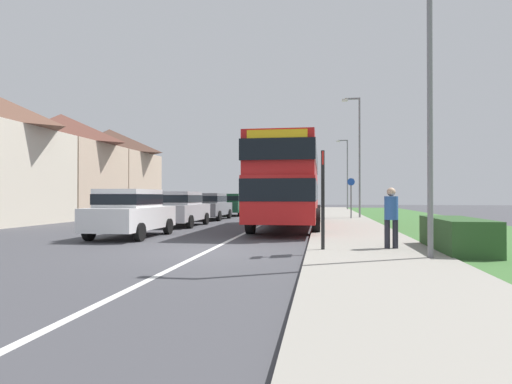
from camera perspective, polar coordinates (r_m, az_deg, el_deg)
name	(u,v)px	position (r m, az deg, el deg)	size (l,w,h in m)	color
ground_plane	(208,251)	(11.42, -6.44, -7.86)	(120.00, 120.00, 0.00)	#424247
lane_marking_centre	(255,228)	(19.21, -0.17, -4.86)	(0.14, 60.00, 0.01)	silver
pavement_near_side	(354,232)	(17.03, 12.92, -5.22)	(3.20, 68.00, 0.12)	gray
grass_verge_seaward	(471,234)	(17.87, 26.86, -5.02)	(6.00, 68.00, 0.08)	#3D6B33
roadside_hedge	(456,236)	(11.80, 25.25, -5.38)	(1.10, 3.07, 0.90)	#2D5128
double_decker_bus	(288,181)	(19.00, 4.37, 1.54)	(2.80, 10.18, 3.70)	red
parked_car_white	(131,211)	(15.58, -16.43, -2.47)	(1.94, 4.14, 1.69)	silver
parked_car_silver	(181,207)	(20.73, -10.04, -2.02)	(1.90, 4.26, 1.66)	#B7B7BC
parked_car_grey	(211,205)	(26.20, -6.10, -1.76)	(1.88, 4.50, 1.62)	slate
parked_car_dark_green	(231,204)	(31.27, -3.38, -1.56)	(1.97, 3.97, 1.61)	#19472D
pedestrian_at_stop	(391,215)	(11.42, 17.64, -2.92)	(0.34, 0.34, 1.67)	#23232D
bus_stop_sign	(323,193)	(10.80, 8.94, -0.09)	(0.09, 0.52, 2.60)	black
cycle_route_sign	(351,196)	(26.10, 12.61, -0.58)	(0.44, 0.08, 2.52)	slate
street_lamp_near	(425,77)	(10.30, 21.63, 14.11)	(1.14, 0.20, 7.02)	slate
street_lamp_mid	(358,150)	(27.44, 13.48, 5.54)	(1.14, 0.20, 7.60)	slate
street_lamp_far	(346,170)	(43.52, 11.99, 2.94)	(1.14, 0.20, 7.06)	slate
house_terrace_far_side	(61,166)	(31.24, -24.67, 3.20)	(6.51, 19.54, 6.92)	beige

